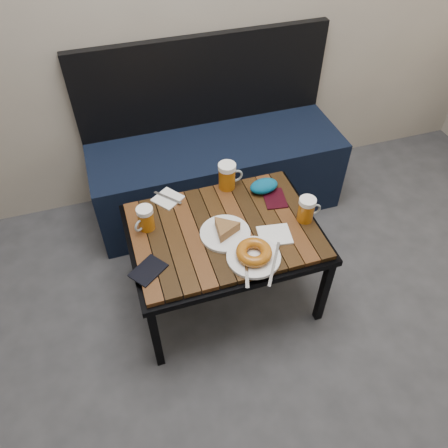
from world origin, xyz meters
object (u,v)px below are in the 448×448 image
object	(u,v)px
beer_mug_centre	(227,176)
passport_burgundy	(275,199)
cafe_table	(224,235)
passport_navy	(148,270)
knit_pouch	(264,186)
bench	(216,166)
beer_mug_left	(146,219)
plate_pie	(225,231)
beer_mug_right	(307,209)
plate_bagel	(254,254)

from	to	relation	value
beer_mug_centre	passport_burgundy	distance (m)	0.25
cafe_table	passport_navy	bearing A→B (deg)	-159.88
knit_pouch	bench	bearing A→B (deg)	100.80
bench	passport_navy	size ratio (longest dim) A/B	10.17
beer_mug_left	plate_pie	distance (m)	0.35
beer_mug_left	beer_mug_right	world-z (taller)	beer_mug_right
cafe_table	beer_mug_centre	size ratio (longest dim) A/B	6.24
bench	plate_pie	size ratio (longest dim) A/B	6.42
passport_burgundy	cafe_table	bearing A→B (deg)	-149.85
beer_mug_left	passport_burgundy	distance (m)	0.61
plate_pie	passport_burgundy	xyz separation A→B (m)	(0.29, 0.15, -0.02)
plate_pie	plate_bagel	size ratio (longest dim) A/B	0.78
plate_bagel	passport_navy	size ratio (longest dim) A/B	2.02
beer_mug_centre	passport_navy	bearing A→B (deg)	-142.57
cafe_table	plate_bagel	xyz separation A→B (m)	(0.06, -0.20, 0.07)
plate_bagel	beer_mug_centre	bearing A→B (deg)	85.52
beer_mug_centre	passport_navy	world-z (taller)	beer_mug_centre
passport_burgundy	knit_pouch	distance (m)	0.08
plate_pie	beer_mug_centre	bearing A→B (deg)	70.25
bench	plate_bagel	size ratio (longest dim) A/B	5.03
knit_pouch	plate_bagel	bearing A→B (deg)	-116.78
beer_mug_centre	cafe_table	bearing A→B (deg)	-114.05
bench	passport_navy	bearing A→B (deg)	-123.04
beer_mug_centre	plate_pie	size ratio (longest dim) A/B	0.62
passport_burgundy	bench	bearing A→B (deg)	111.34
beer_mug_right	passport_burgundy	xyz separation A→B (m)	(-0.08, 0.16, -0.06)
plate_bagel	passport_burgundy	xyz separation A→B (m)	(0.22, 0.31, -0.02)
bench	cafe_table	xyz separation A→B (m)	(-0.16, -0.67, 0.16)
beer_mug_left	beer_mug_centre	xyz separation A→B (m)	(0.42, 0.15, 0.01)
beer_mug_centre	beer_mug_right	distance (m)	0.41
cafe_table	bench	bearing A→B (deg)	76.44
bench	beer_mug_left	distance (m)	0.79
plate_bagel	bench	bearing A→B (deg)	83.60
plate_pie	beer_mug_left	bearing A→B (deg)	155.61
beer_mug_right	beer_mug_centre	bearing A→B (deg)	130.46
knit_pouch	passport_navy	bearing A→B (deg)	-153.16
plate_pie	passport_burgundy	world-z (taller)	plate_pie
plate_pie	knit_pouch	world-z (taller)	same
beer_mug_right	passport_navy	distance (m)	0.73
beer_mug_left	knit_pouch	size ratio (longest dim) A/B	0.83
plate_pie	knit_pouch	distance (m)	0.34
beer_mug_right	bench	bearing A→B (deg)	106.15
passport_navy	plate_pie	bearing A→B (deg)	68.76
plate_bagel	passport_navy	xyz separation A→B (m)	(-0.42, 0.07, -0.02)
beer_mug_left	passport_burgundy	xyz separation A→B (m)	(0.60, 0.00, -0.05)
beer_mug_left	knit_pouch	world-z (taller)	beer_mug_left
plate_bagel	knit_pouch	size ratio (longest dim) A/B	2.00
bench	beer_mug_right	distance (m)	0.80
plate_bagel	knit_pouch	bearing A→B (deg)	63.22
beer_mug_left	beer_mug_right	size ratio (longest dim) A/B	0.96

